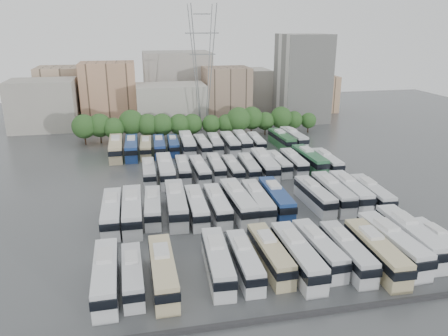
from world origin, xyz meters
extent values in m
plane|color=#424447|center=(0.00, 0.00, 0.00)|extent=(220.00, 220.00, 0.00)
cube|color=#2D2D30|center=(0.00, -33.00, 0.25)|extent=(56.00, 0.50, 0.50)
cylinder|color=black|center=(-29.39, 42.02, 1.26)|extent=(0.36, 0.36, 2.51)
sphere|color=#234C1E|center=(-29.39, 42.02, 4.67)|extent=(6.03, 6.03, 6.03)
cylinder|color=black|center=(-25.66, 42.75, 1.24)|extent=(0.36, 0.36, 2.48)
sphere|color=#234C1E|center=(-25.66, 42.75, 4.60)|extent=(5.94, 5.94, 5.94)
cylinder|color=black|center=(-22.17, 41.25, 1.10)|extent=(0.36, 0.36, 2.19)
sphere|color=#234C1E|center=(-22.17, 41.25, 4.07)|extent=(5.27, 5.27, 5.27)
cylinder|color=black|center=(-17.80, 42.83, 1.35)|extent=(0.36, 0.36, 2.69)
sphere|color=#234C1E|center=(-17.80, 42.83, 5.00)|extent=(6.46, 6.46, 6.46)
cylinder|color=black|center=(-13.74, 41.82, 1.18)|extent=(0.36, 0.36, 2.36)
sphere|color=#234C1E|center=(-13.74, 41.82, 4.38)|extent=(5.67, 5.67, 5.67)
cylinder|color=black|center=(-10.21, 41.32, 1.18)|extent=(0.36, 0.36, 2.37)
sphere|color=#234C1E|center=(-10.21, 41.32, 4.40)|extent=(5.69, 5.69, 5.69)
cylinder|color=black|center=(-5.75, 41.60, 1.13)|extent=(0.36, 0.36, 2.26)
sphere|color=#234C1E|center=(-5.75, 41.60, 4.20)|extent=(5.43, 5.43, 5.43)
cylinder|color=black|center=(-2.24, 42.19, 1.09)|extent=(0.36, 0.36, 2.18)
sphere|color=#234C1E|center=(-2.24, 42.19, 4.05)|extent=(5.23, 5.23, 5.23)
cylinder|color=black|center=(2.76, 41.90, 1.02)|extent=(0.36, 0.36, 2.04)
sphere|color=#234C1E|center=(2.76, 41.90, 3.79)|extent=(4.90, 4.90, 4.90)
cylinder|color=black|center=(6.77, 41.74, 1.03)|extent=(0.36, 0.36, 2.05)
sphere|color=#234C1E|center=(6.77, 41.74, 3.81)|extent=(4.92, 4.92, 4.92)
cylinder|color=black|center=(9.94, 41.17, 1.33)|extent=(0.36, 0.36, 2.66)
sphere|color=#234C1E|center=(9.94, 41.17, 4.95)|extent=(6.39, 6.39, 6.39)
cylinder|color=black|center=(13.95, 42.82, 1.28)|extent=(0.36, 0.36, 2.56)
sphere|color=#234C1E|center=(13.95, 42.82, 4.76)|extent=(6.15, 6.15, 6.15)
cylinder|color=black|center=(17.76, 42.52, 1.03)|extent=(0.36, 0.36, 2.05)
sphere|color=#234C1E|center=(17.76, 42.52, 3.81)|extent=(4.92, 4.92, 4.92)
cylinder|color=black|center=(22.25, 42.59, 1.24)|extent=(0.36, 0.36, 2.47)
sphere|color=#234C1E|center=(22.25, 42.59, 4.59)|extent=(5.93, 5.93, 5.93)
cylinder|color=black|center=(26.04, 42.84, 1.00)|extent=(0.36, 0.36, 2.00)
sphere|color=#234C1E|center=(26.04, 42.84, 3.72)|extent=(4.81, 4.81, 4.81)
cylinder|color=black|center=(30.32, 42.75, 0.91)|extent=(0.36, 0.36, 1.81)
sphere|color=#234C1E|center=(30.32, 42.75, 3.37)|extent=(4.35, 4.35, 4.35)
cube|color=#9E998E|center=(-42.00, 62.00, 7.00)|extent=(18.00, 14.00, 14.00)
cube|color=tan|center=(-24.00, 68.00, 9.00)|extent=(16.00, 12.00, 18.00)
cube|color=#ADA89E|center=(-6.00, 60.00, 6.00)|extent=(20.00, 14.00, 12.00)
cube|color=gray|center=(12.00, 66.00, 8.00)|extent=(14.00, 12.00, 16.00)
cube|color=gray|center=(-2.00, 80.00, 10.00)|extent=(22.00, 16.00, 20.00)
cube|color=tan|center=(-38.00, 78.00, 8.00)|extent=(16.00, 14.00, 16.00)
cube|color=#A39E93|center=(20.00, 78.00, 7.00)|extent=(18.00, 14.00, 14.00)
cube|color=tan|center=(44.00, 72.00, 6.00)|extent=(14.00, 12.00, 12.00)
cube|color=gray|center=(-14.00, 74.00, 5.00)|extent=(12.00, 10.00, 10.00)
cube|color=silver|center=(34.00, 58.00, 13.00)|extent=(14.00, 14.00, 26.00)
cylinder|color=slate|center=(0.00, 48.00, 17.00)|extent=(2.90, 2.91, 33.83)
cylinder|color=slate|center=(0.00, 52.00, 17.00)|extent=(2.90, 2.91, 33.83)
cylinder|color=slate|center=(4.00, 48.00, 17.00)|extent=(2.90, 2.91, 33.83)
cylinder|color=slate|center=(4.00, 52.00, 17.00)|extent=(2.90, 2.91, 33.83)
cube|color=slate|center=(2.00, 50.00, 31.28)|extent=(4.50, 0.30, 0.30)
cube|color=slate|center=(2.00, 50.00, 26.52)|extent=(9.00, 0.30, 0.30)
cube|color=slate|center=(2.00, 50.00, 21.08)|extent=(7.00, 0.30, 0.30)
cube|color=silver|center=(-21.34, -23.91, 1.74)|extent=(2.82, 12.34, 3.48)
cube|color=black|center=(-21.33, -24.07, 2.41)|extent=(2.95, 12.52, 1.02)
cube|color=silver|center=(-21.36, -22.38, 3.71)|extent=(1.80, 3.31, 0.45)
cube|color=silver|center=(-18.37, -23.82, 1.50)|extent=(2.49, 10.65, 3.00)
cube|color=black|center=(-18.36, -23.95, 2.08)|extent=(2.60, 10.81, 0.88)
cube|color=silver|center=(-18.40, -22.50, 3.20)|extent=(1.56, 2.86, 0.39)
cube|color=beige|center=(-14.88, -24.13, 1.74)|extent=(2.72, 12.30, 3.48)
cube|color=black|center=(-14.88, -24.28, 2.40)|extent=(2.84, 12.48, 1.02)
cube|color=silver|center=(-14.89, -22.60, 3.70)|extent=(1.77, 3.29, 0.45)
cube|color=silver|center=(-8.25, -23.27, 1.71)|extent=(3.16, 12.19, 3.42)
cube|color=black|center=(-8.25, -23.42, 2.37)|extent=(3.29, 12.38, 1.01)
cube|color=silver|center=(-8.17, -21.76, 3.64)|extent=(1.87, 3.30, 0.44)
cube|color=silver|center=(-4.96, -23.56, 1.58)|extent=(2.50, 11.17, 3.16)
cube|color=black|center=(-4.96, -23.70, 2.18)|extent=(2.62, 11.34, 0.93)
cube|color=silver|center=(-4.94, -22.17, 3.36)|extent=(1.61, 2.99, 0.41)
cube|color=#C6B788|center=(-1.48, -22.81, 1.66)|extent=(2.82, 11.77, 3.32)
cube|color=black|center=(-1.47, -22.95, 2.29)|extent=(2.94, 11.95, 0.98)
cube|color=silver|center=(-1.52, -21.34, 3.53)|extent=(1.75, 3.17, 0.43)
cube|color=silver|center=(1.65, -24.09, 1.79)|extent=(2.86, 12.69, 3.58)
cube|color=black|center=(1.65, -24.24, 2.48)|extent=(2.99, 12.88, 1.05)
cube|color=silver|center=(1.63, -22.51, 3.82)|extent=(1.84, 3.40, 0.46)
cube|color=silver|center=(5.03, -22.75, 1.65)|extent=(3.02, 11.75, 3.30)
cube|color=black|center=(5.04, -22.90, 2.28)|extent=(3.14, 11.93, 0.97)
cube|color=silver|center=(4.96, -21.30, 3.51)|extent=(1.79, 3.18, 0.43)
cube|color=silver|center=(8.20, -24.29, 1.68)|extent=(2.70, 11.89, 3.36)
cube|color=black|center=(8.20, -24.44, 2.32)|extent=(2.82, 12.07, 0.99)
cube|color=silver|center=(8.22, -22.81, 3.58)|extent=(1.73, 3.19, 0.43)
cube|color=#CCBC8C|center=(11.62, -25.27, 1.80)|extent=(3.07, 12.76, 3.60)
cube|color=black|center=(11.61, -25.43, 2.48)|extent=(3.20, 12.96, 1.06)
cube|color=silver|center=(11.66, -23.69, 3.83)|extent=(1.90, 3.43, 0.47)
cube|color=silver|center=(14.79, -23.82, 1.84)|extent=(3.19, 13.10, 3.69)
cube|color=black|center=(14.80, -23.99, 2.55)|extent=(3.32, 13.30, 1.08)
cube|color=silver|center=(14.74, -22.20, 3.93)|extent=(1.96, 3.53, 0.48)
cube|color=silver|center=(18.20, -22.59, 1.90)|extent=(3.22, 13.51, 3.81)
cube|color=black|center=(18.19, -22.76, 2.63)|extent=(3.36, 13.71, 1.12)
cube|color=silver|center=(18.24, -20.91, 4.05)|extent=(2.00, 3.63, 0.49)
cube|color=white|center=(21.47, -24.52, 1.51)|extent=(2.74, 10.72, 3.01)
cube|color=black|center=(21.47, -24.65, 2.08)|extent=(2.85, 10.89, 0.89)
cube|color=silver|center=(21.41, -23.19, 3.21)|extent=(1.63, 2.90, 0.39)
cube|color=silver|center=(-21.27, -6.12, 1.78)|extent=(2.74, 12.55, 3.55)
cube|color=black|center=(-21.27, -6.28, 2.45)|extent=(2.87, 12.74, 1.04)
cube|color=silver|center=(-21.26, -4.55, 3.78)|extent=(1.80, 3.35, 0.46)
cube|color=silver|center=(-18.21, -6.18, 1.86)|extent=(2.93, 13.14, 3.72)
cube|color=black|center=(-18.21, -6.34, 2.57)|extent=(3.07, 13.34, 1.09)
cube|color=silver|center=(-18.19, -4.54, 3.96)|extent=(1.90, 3.52, 0.48)
cube|color=silver|center=(-15.03, -4.82, 1.59)|extent=(2.97, 11.36, 3.19)
cube|color=black|center=(-15.04, -4.96, 2.20)|extent=(3.09, 11.53, 0.94)
cube|color=silver|center=(-14.96, -3.42, 3.39)|extent=(1.75, 3.08, 0.41)
cube|color=silver|center=(-11.39, -5.02, 1.88)|extent=(3.28, 13.37, 3.76)
cube|color=black|center=(-11.40, -5.19, 2.60)|extent=(3.42, 13.57, 1.11)
cube|color=silver|center=(-11.33, -3.36, 4.01)|extent=(2.00, 3.60, 0.49)
cube|color=silver|center=(-8.32, -6.28, 1.66)|extent=(2.66, 11.76, 3.32)
cube|color=black|center=(-8.33, -6.43, 2.30)|extent=(2.78, 11.94, 0.98)
cube|color=silver|center=(-8.30, -4.82, 3.54)|extent=(1.71, 3.15, 0.43)
cube|color=silver|center=(-4.99, -6.37, 1.66)|extent=(2.55, 11.71, 3.31)
cube|color=black|center=(-4.99, -6.52, 2.29)|extent=(2.66, 11.88, 0.97)
cube|color=silver|center=(-5.00, -4.91, 3.53)|extent=(1.67, 3.13, 0.43)
cube|color=silver|center=(-1.60, -6.24, 1.86)|extent=(3.34, 13.22, 3.71)
cube|color=black|center=(-1.59, -6.40, 2.57)|extent=(3.48, 13.42, 1.09)
cube|color=silver|center=(-1.67, -4.60, 3.95)|extent=(2.00, 3.57, 0.48)
cube|color=silver|center=(1.60, -6.33, 1.73)|extent=(2.77, 12.26, 3.46)
cube|color=black|center=(1.60, -6.48, 2.39)|extent=(2.90, 12.44, 1.02)
cube|color=silver|center=(1.62, -4.80, 3.69)|extent=(1.78, 3.28, 0.45)
cube|color=navy|center=(4.85, -6.02, 1.77)|extent=(2.95, 12.58, 3.55)
cube|color=black|center=(4.85, -6.17, 2.45)|extent=(3.08, 12.77, 1.04)
cube|color=silver|center=(4.89, -4.45, 3.78)|extent=(1.85, 3.38, 0.46)
cube|color=silver|center=(11.65, -5.87, 1.68)|extent=(2.84, 11.91, 3.36)
cube|color=black|center=(11.66, -6.02, 2.32)|extent=(2.96, 12.09, 0.99)
cube|color=silver|center=(11.61, -4.39, 3.57)|extent=(1.76, 3.20, 0.43)
cube|color=silver|center=(15.00, -5.58, 1.81)|extent=(2.99, 12.82, 3.62)
cube|color=black|center=(15.00, -5.74, 2.50)|extent=(3.12, 13.02, 1.06)
cube|color=silver|center=(15.04, -3.99, 3.85)|extent=(1.88, 3.44, 0.47)
cube|color=silver|center=(18.28, -5.39, 1.78)|extent=(3.22, 12.66, 3.56)
cube|color=black|center=(18.27, -5.55, 2.46)|extent=(3.35, 12.85, 1.05)
cube|color=silver|center=(18.35, -3.82, 3.79)|extent=(1.92, 3.42, 0.46)
cube|color=silver|center=(21.41, -6.98, 1.67)|extent=(2.96, 11.87, 3.34)
cube|color=black|center=(21.41, -7.13, 2.31)|extent=(3.09, 12.05, 0.98)
cube|color=silver|center=(21.47, -5.51, 3.55)|extent=(1.79, 3.21, 0.43)
cube|color=silver|center=(-14.90, 12.43, 1.53)|extent=(2.38, 10.81, 3.06)
cube|color=black|center=(-14.90, 12.29, 2.11)|extent=(2.48, 10.97, 0.90)
cube|color=silver|center=(-14.89, 13.78, 3.26)|extent=(1.55, 2.89, 0.40)
cube|color=silver|center=(-11.69, 12.01, 1.85)|extent=(2.80, 13.06, 3.70)
cube|color=black|center=(-11.69, 11.84, 2.56)|extent=(2.93, 13.26, 1.09)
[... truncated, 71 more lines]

